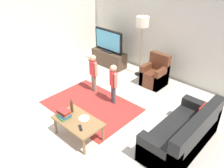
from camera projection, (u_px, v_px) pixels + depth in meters
ground at (94, 118)px, 5.39m from camera, size 7.80×7.80×0.00m
wall_back at (170, 32)px, 6.62m from camera, size 6.00×0.12×2.70m
wall_left at (18, 33)px, 6.49m from camera, size 0.12×6.00×2.70m
area_rug at (91, 106)px, 5.81m from camera, size 2.20×1.60×0.01m
tv_stand at (109, 58)px, 7.74m from camera, size 1.20×0.44×0.50m
tv at (108, 41)px, 7.42m from camera, size 1.10×0.28×0.71m
couch at (185, 135)px, 4.46m from camera, size 0.80×1.80×0.86m
armchair at (155, 75)px, 6.60m from camera, size 0.60×0.60×0.90m
floor_lamp at (142, 25)px, 6.51m from camera, size 0.36×0.36×1.78m
child_near_tv at (93, 70)px, 6.13m from camera, size 0.34×0.18×1.05m
child_center at (113, 80)px, 5.65m from camera, size 0.32×0.21×1.03m
coffee_table at (78, 122)px, 4.68m from camera, size 1.00×0.60×0.42m
book_stack at (64, 114)px, 4.71m from camera, size 0.29×0.24×0.17m
bottle at (72, 107)px, 4.83m from camera, size 0.06×0.06×0.31m
tv_remote at (80, 128)px, 4.44m from camera, size 0.17×0.12×0.02m
plate at (84, 118)px, 4.70m from camera, size 0.22×0.22×0.02m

